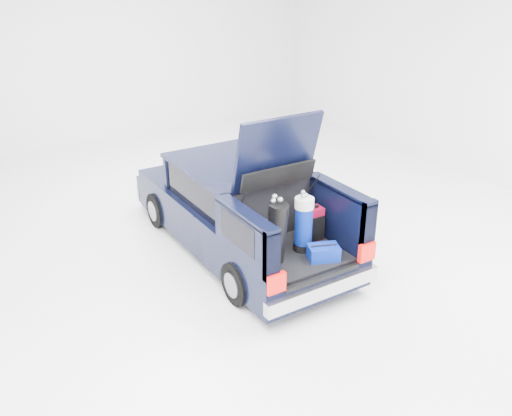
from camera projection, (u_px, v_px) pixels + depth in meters
ground at (240, 247)px, 8.93m from camera, size 14.00×14.00×0.00m
car at (236, 208)px, 8.73m from camera, size 1.87×4.65×2.47m
red_suitcase at (312, 224)px, 7.80m from camera, size 0.33×0.22×0.53m
black_golf_bag at (276, 233)px, 7.15m from camera, size 0.36×0.41×0.97m
blue_golf_bag at (304, 224)px, 7.47m from camera, size 0.28×0.28×0.89m
blue_duffel at (324, 252)px, 7.35m from camera, size 0.48×0.40×0.22m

